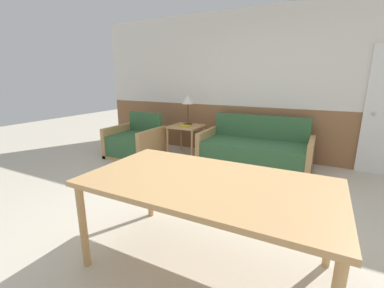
{
  "coord_description": "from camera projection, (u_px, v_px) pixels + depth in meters",
  "views": [
    {
      "loc": [
        0.98,
        -2.25,
        1.5
      ],
      "look_at": [
        -0.69,
        1.01,
        0.55
      ],
      "focal_mm": 24.0,
      "sensor_mm": 36.0,
      "label": 1
    }
  ],
  "objects": [
    {
      "name": "side_table",
      "position": [
        186.0,
        130.0,
        5.02
      ],
      "size": [
        0.59,
        0.59,
        0.59
      ],
      "color": "tan",
      "rests_on": "ground_plane"
    },
    {
      "name": "armchair",
      "position": [
        135.0,
        143.0,
        4.99
      ],
      "size": [
        0.91,
        0.84,
        0.82
      ],
      "rotation": [
        0.0,
        0.0,
        0.08
      ],
      "color": "tan",
      "rests_on": "ground_plane"
    },
    {
      "name": "table_lamp",
      "position": [
        188.0,
        101.0,
        4.98
      ],
      "size": [
        0.23,
        0.23,
        0.58
      ],
      "color": "#4C3823",
      "rests_on": "side_table"
    },
    {
      "name": "dining_table",
      "position": [
        207.0,
        188.0,
        1.94
      ],
      "size": [
        1.87,
        1.0,
        0.75
      ],
      "color": "tan",
      "rests_on": "ground_plane"
    },
    {
      "name": "book_stack",
      "position": [
        185.0,
        126.0,
        4.88
      ],
      "size": [
        0.22,
        0.13,
        0.03
      ],
      "color": "gold",
      "rests_on": "side_table"
    },
    {
      "name": "couch",
      "position": [
        254.0,
        151.0,
        4.44
      ],
      "size": [
        1.85,
        0.85,
        0.84
      ],
      "color": "tan",
      "rests_on": "ground_plane"
    },
    {
      "name": "wall_back",
      "position": [
        266.0,
        86.0,
        4.67
      ],
      "size": [
        7.2,
        0.06,
        2.7
      ],
      "color": "#8E603D",
      "rests_on": "ground_plane"
    },
    {
      "name": "ground_plane",
      "position": [
        206.0,
        222.0,
        2.75
      ],
      "size": [
        16.0,
        16.0,
        0.0
      ],
      "primitive_type": "plane",
      "color": "beige"
    }
  ]
}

